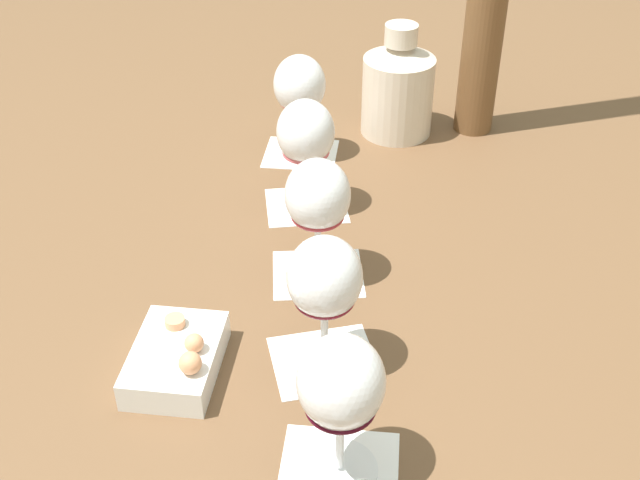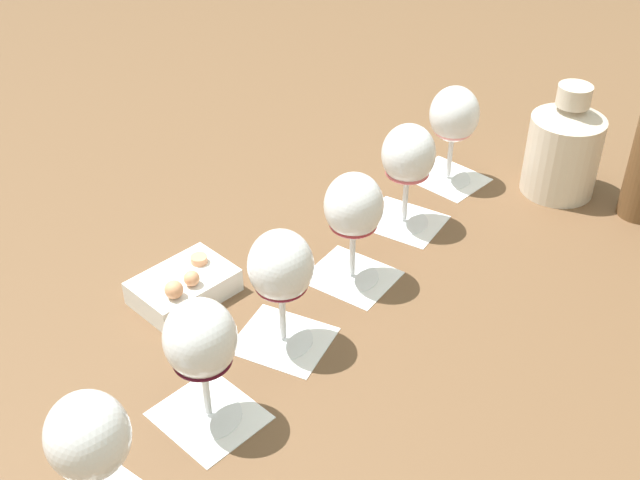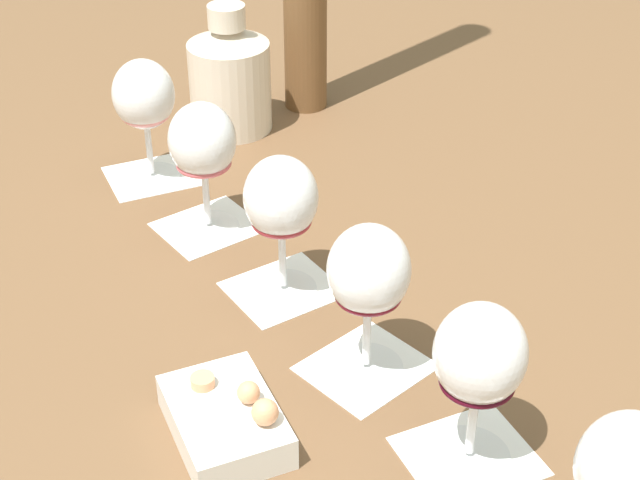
# 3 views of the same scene
# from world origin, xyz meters

# --- Properties ---
(ground_plane) EXTENTS (8.00, 8.00, 0.00)m
(ground_plane) POSITION_xyz_m (0.00, 0.00, 0.00)
(ground_plane) COLOR brown
(tasting_card_0) EXTENTS (0.15, 0.15, 0.00)m
(tasting_card_0) POSITION_xyz_m (-0.32, 0.24, 0.00)
(tasting_card_0) COLOR white
(tasting_card_0) RESTS_ON ground_plane
(tasting_card_1) EXTENTS (0.15, 0.15, 0.00)m
(tasting_card_1) POSITION_xyz_m (-0.19, 0.15, 0.00)
(tasting_card_1) COLOR white
(tasting_card_1) RESTS_ON ground_plane
(tasting_card_2) EXTENTS (0.15, 0.15, 0.00)m
(tasting_card_2) POSITION_xyz_m (-0.06, 0.05, 0.00)
(tasting_card_2) COLOR white
(tasting_card_2) RESTS_ON ground_plane
(tasting_card_3) EXTENTS (0.14, 0.15, 0.00)m
(tasting_card_3) POSITION_xyz_m (0.06, -0.05, 0.00)
(tasting_card_3) COLOR white
(tasting_card_3) RESTS_ON ground_plane
(tasting_card_4) EXTENTS (0.15, 0.15, 0.00)m
(tasting_card_4) POSITION_xyz_m (0.18, -0.14, 0.00)
(tasting_card_4) COLOR white
(tasting_card_4) RESTS_ON ground_plane
(wine_glass_0) EXTENTS (0.08, 0.08, 0.16)m
(wine_glass_0) POSITION_xyz_m (-0.32, 0.24, 0.11)
(wine_glass_0) COLOR white
(wine_glass_0) RESTS_ON tasting_card_0
(wine_glass_1) EXTENTS (0.08, 0.08, 0.16)m
(wine_glass_1) POSITION_xyz_m (-0.19, 0.15, 0.11)
(wine_glass_1) COLOR white
(wine_glass_1) RESTS_ON tasting_card_1
(wine_glass_2) EXTENTS (0.08, 0.08, 0.16)m
(wine_glass_2) POSITION_xyz_m (-0.06, 0.05, 0.11)
(wine_glass_2) COLOR white
(wine_glass_2) RESTS_ON tasting_card_2
(wine_glass_3) EXTENTS (0.08, 0.08, 0.16)m
(wine_glass_3) POSITION_xyz_m (0.06, -0.05, 0.11)
(wine_glass_3) COLOR white
(wine_glass_3) RESTS_ON tasting_card_3
(wine_glass_4) EXTENTS (0.08, 0.08, 0.16)m
(wine_glass_4) POSITION_xyz_m (0.18, -0.14, 0.11)
(wine_glass_4) COLOR white
(wine_glass_4) RESTS_ON tasting_card_4
(wine_glass_5) EXTENTS (0.08, 0.08, 0.16)m
(wine_glass_5) POSITION_xyz_m (0.31, -0.23, 0.11)
(wine_glass_5) COLOR white
(wine_glass_5) RESTS_ON tasting_card_5
(ceramic_vase) EXTENTS (0.12, 0.12, 0.18)m
(ceramic_vase) POSITION_xyz_m (-0.27, 0.41, 0.08)
(ceramic_vase) COLOR beige
(ceramic_vase) RESTS_ON ground_plane
(snack_dish) EXTENTS (0.16, 0.16, 0.06)m
(snack_dish) POSITION_xyz_m (-0.04, -0.18, 0.02)
(snack_dish) COLOR white
(snack_dish) RESTS_ON ground_plane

